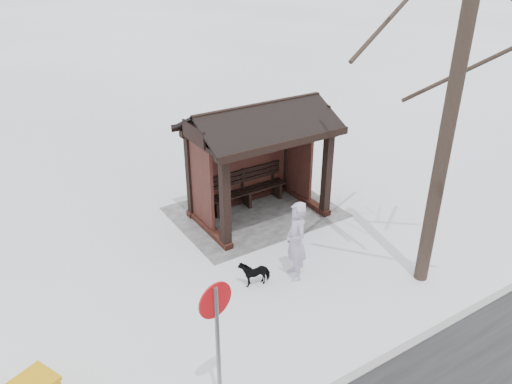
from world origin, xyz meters
TOP-DOWN VIEW (x-y plane):
  - ground at (0.00, 0.00)m, footprint 120.00×120.00m
  - kerb at (0.00, 5.50)m, footprint 120.00×0.15m
  - trampled_patch at (0.00, -0.20)m, footprint 4.20×3.20m
  - bus_shelter at (0.00, -0.16)m, footprint 3.60×2.40m
  - pedestrian at (0.79, 2.69)m, footprint 0.59×0.75m
  - dog at (1.66, 2.41)m, footprint 0.70×0.40m
  - road_sign at (3.76, 4.69)m, footprint 0.58×0.15m

SIDE VIEW (x-z plane):
  - ground at x=0.00m, z-range 0.00..0.00m
  - trampled_patch at x=0.00m, z-range 0.00..0.02m
  - kerb at x=0.00m, z-range -0.02..0.04m
  - dog at x=1.66m, z-range 0.00..0.56m
  - pedestrian at x=0.79m, z-range 0.00..1.81m
  - road_sign at x=3.76m, z-range 0.51..2.81m
  - bus_shelter at x=0.00m, z-range 0.62..3.71m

